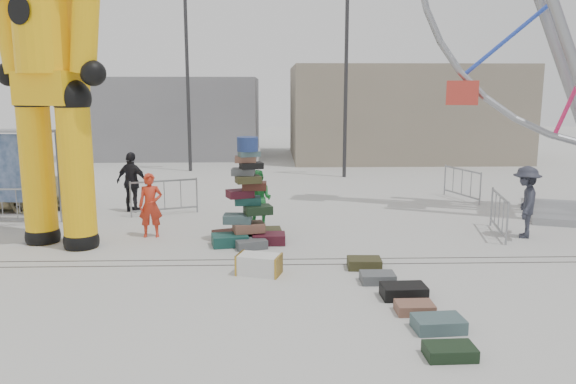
{
  "coord_description": "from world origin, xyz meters",
  "views": [
    {
      "loc": [
        -0.19,
        -11.23,
        3.83
      ],
      "look_at": [
        0.19,
        1.4,
        1.48
      ],
      "focal_mm": 35.0,
      "sensor_mm": 36.0,
      "label": 1
    }
  ],
  "objects_px": {
    "pedestrian_red": "(151,205)",
    "barricade_dummy_a": "(19,202)",
    "barricade_dummy_b": "(17,207)",
    "parked_suv": "(3,186)",
    "lamp_post_right": "(348,72)",
    "barricade_dummy_c": "(164,197)",
    "barricade_wheel_front": "(499,214)",
    "crash_test_dummy": "(49,63)",
    "lamp_post_left": "(189,74)",
    "pedestrian_grey": "(526,202)",
    "barricade_wheel_back": "(462,184)",
    "pedestrian_black": "(132,182)",
    "suitcase_tower": "(248,213)",
    "steamer_trunk": "(259,264)",
    "pedestrian_green": "(259,199)"
  },
  "relations": [
    {
      "from": "pedestrian_red",
      "to": "barricade_dummy_a",
      "type": "bearing_deg",
      "value": 149.52
    },
    {
      "from": "barricade_dummy_b",
      "to": "parked_suv",
      "type": "xyz_separation_m",
      "value": [
        -1.63,
        2.68,
        0.12
      ]
    },
    {
      "from": "lamp_post_right",
      "to": "barricade_dummy_b",
      "type": "height_order",
      "value": "lamp_post_right"
    },
    {
      "from": "barricade_dummy_b",
      "to": "parked_suv",
      "type": "height_order",
      "value": "parked_suv"
    },
    {
      "from": "barricade_dummy_a",
      "to": "barricade_dummy_c",
      "type": "distance_m",
      "value": 4.15
    },
    {
      "from": "lamp_post_right",
      "to": "barricade_wheel_front",
      "type": "relative_size",
      "value": 4.0
    },
    {
      "from": "crash_test_dummy",
      "to": "barricade_dummy_c",
      "type": "relative_size",
      "value": 4.18
    },
    {
      "from": "barricade_dummy_a",
      "to": "barricade_wheel_front",
      "type": "relative_size",
      "value": 1.0
    },
    {
      "from": "lamp_post_right",
      "to": "barricade_dummy_b",
      "type": "relative_size",
      "value": 4.0
    },
    {
      "from": "lamp_post_left",
      "to": "lamp_post_right",
      "type": "bearing_deg",
      "value": -15.95
    },
    {
      "from": "lamp_post_left",
      "to": "pedestrian_grey",
      "type": "relative_size",
      "value": 4.28
    },
    {
      "from": "barricade_wheel_back",
      "to": "pedestrian_red",
      "type": "height_order",
      "value": "pedestrian_red"
    },
    {
      "from": "pedestrian_black",
      "to": "barricade_dummy_c",
      "type": "bearing_deg",
      "value": 177.86
    },
    {
      "from": "suitcase_tower",
      "to": "lamp_post_right",
      "type": "bearing_deg",
      "value": 61.49
    },
    {
      "from": "steamer_trunk",
      "to": "barricade_dummy_b",
      "type": "height_order",
      "value": "barricade_dummy_b"
    },
    {
      "from": "lamp_post_right",
      "to": "pedestrian_red",
      "type": "height_order",
      "value": "lamp_post_right"
    },
    {
      "from": "barricade_dummy_c",
      "to": "parked_suv",
      "type": "relative_size",
      "value": 0.42
    },
    {
      "from": "lamp_post_left",
      "to": "pedestrian_red",
      "type": "distance_m",
      "value": 12.46
    },
    {
      "from": "barricade_dummy_a",
      "to": "barricade_wheel_back",
      "type": "distance_m",
      "value": 14.26
    },
    {
      "from": "barricade_wheel_back",
      "to": "pedestrian_red",
      "type": "xyz_separation_m",
      "value": [
        -9.76,
        -4.69,
        0.29
      ]
    },
    {
      "from": "barricade_dummy_a",
      "to": "barricade_wheel_back",
      "type": "xyz_separation_m",
      "value": [
        13.99,
        2.75,
        0.0
      ]
    },
    {
      "from": "suitcase_tower",
      "to": "parked_suv",
      "type": "bearing_deg",
      "value": 142.33
    },
    {
      "from": "pedestrian_green",
      "to": "pedestrian_black",
      "type": "bearing_deg",
      "value": 179.15
    },
    {
      "from": "crash_test_dummy",
      "to": "pedestrian_green",
      "type": "distance_m",
      "value": 6.27
    },
    {
      "from": "barricade_wheel_front",
      "to": "barricade_dummy_c",
      "type": "bearing_deg",
      "value": 84.97
    },
    {
      "from": "barricade_dummy_c",
      "to": "parked_suv",
      "type": "xyz_separation_m",
      "value": [
        -5.52,
        1.4,
        0.12
      ]
    },
    {
      "from": "barricade_wheel_front",
      "to": "pedestrian_red",
      "type": "bearing_deg",
      "value": 100.5
    },
    {
      "from": "steamer_trunk",
      "to": "parked_suv",
      "type": "relative_size",
      "value": 0.19
    },
    {
      "from": "barricade_dummy_a",
      "to": "barricade_dummy_b",
      "type": "xyz_separation_m",
      "value": [
        0.21,
        -0.63,
        0.0
      ]
    },
    {
      "from": "barricade_dummy_a",
      "to": "pedestrian_red",
      "type": "relative_size",
      "value": 1.19
    },
    {
      "from": "pedestrian_red",
      "to": "suitcase_tower",
      "type": "bearing_deg",
      "value": -19.72
    },
    {
      "from": "pedestrian_black",
      "to": "lamp_post_left",
      "type": "bearing_deg",
      "value": -72.26
    },
    {
      "from": "suitcase_tower",
      "to": "barricade_dummy_b",
      "type": "xyz_separation_m",
      "value": [
        -6.57,
        1.93,
        -0.19
      ]
    },
    {
      "from": "suitcase_tower",
      "to": "barricade_dummy_a",
      "type": "xyz_separation_m",
      "value": [
        -6.78,
        2.57,
        -0.19
      ]
    },
    {
      "from": "barricade_wheel_front",
      "to": "barricade_dummy_a",
      "type": "bearing_deg",
      "value": 92.41
    },
    {
      "from": "barricade_dummy_c",
      "to": "parked_suv",
      "type": "distance_m",
      "value": 5.69
    },
    {
      "from": "steamer_trunk",
      "to": "barricade_dummy_c",
      "type": "distance_m",
      "value": 6.43
    },
    {
      "from": "parked_suv",
      "to": "steamer_trunk",
      "type": "bearing_deg",
      "value": -118.54
    },
    {
      "from": "barricade_wheel_back",
      "to": "pedestrian_grey",
      "type": "bearing_deg",
      "value": -17.93
    },
    {
      "from": "lamp_post_right",
      "to": "barricade_dummy_c",
      "type": "relative_size",
      "value": 4.0
    },
    {
      "from": "steamer_trunk",
      "to": "barricade_wheel_front",
      "type": "relative_size",
      "value": 0.45
    },
    {
      "from": "steamer_trunk",
      "to": "barricade_wheel_back",
      "type": "height_order",
      "value": "barricade_wheel_back"
    },
    {
      "from": "barricade_dummy_a",
      "to": "pedestrian_black",
      "type": "relative_size",
      "value": 1.06
    },
    {
      "from": "lamp_post_right",
      "to": "pedestrian_green",
      "type": "distance_m",
      "value": 10.34
    },
    {
      "from": "lamp_post_right",
      "to": "pedestrian_black",
      "type": "xyz_separation_m",
      "value": [
        -7.63,
        -6.84,
        -3.54
      ]
    },
    {
      "from": "barricade_wheel_front",
      "to": "barricade_wheel_back",
      "type": "bearing_deg",
      "value": 3.54
    },
    {
      "from": "lamp_post_left",
      "to": "steamer_trunk",
      "type": "distance_m",
      "value": 15.97
    },
    {
      "from": "suitcase_tower",
      "to": "pedestrian_black",
      "type": "xyz_separation_m",
      "value": [
        -3.75,
        3.69,
        0.2
      ]
    },
    {
      "from": "lamp_post_right",
      "to": "barricade_dummy_c",
      "type": "xyz_separation_m",
      "value": [
        -6.56,
        -7.32,
        -3.93
      ]
    },
    {
      "from": "pedestrian_green",
      "to": "pedestrian_grey",
      "type": "xyz_separation_m",
      "value": [
        6.92,
        -1.28,
        0.13
      ]
    }
  ]
}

